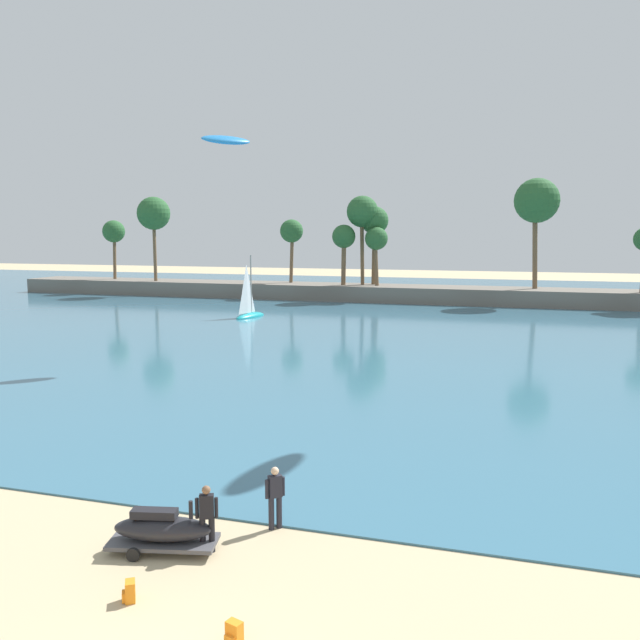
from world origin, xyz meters
The scene contains 9 objects.
sea centered at (0.00, 56.43, 0.03)m, with size 220.00×97.54×0.06m, color #386B84.
palm_headland centered at (5.66, 65.28, 4.40)m, with size 111.94×6.54×13.42m.
watercraft_on_trailer centered at (-2.85, 5.64, 0.52)m, with size 2.76×1.56×1.28m.
person_rigging_by_gear centered at (-1.79, 5.91, 0.89)m, with size 0.52×0.31×1.67m.
person_at_waterline centered at (-0.67, 7.57, 0.89)m, with size 0.42×0.41×1.67m.
backpack_near_kite centered at (0.32, 2.81, 0.21)m, with size 0.35×0.34×0.44m.
backpack_spare centered at (-2.37, 3.49, 0.21)m, with size 0.37×0.36×0.44m.
sailboat_near_shore centered at (-18.32, 47.14, 0.61)m, with size 1.99×4.34×6.06m.
kite_aloft_low_near_shore centered at (-11.91, 29.03, 13.16)m, with size 3.08×1.05×0.43m, color #237FD1.
Camera 1 is at (5.19, -7.57, 7.63)m, focal length 36.73 mm.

